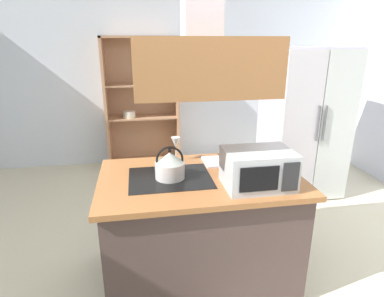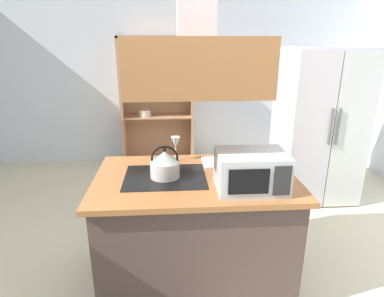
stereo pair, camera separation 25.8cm
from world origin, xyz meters
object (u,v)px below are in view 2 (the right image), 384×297
object	(u,v)px
refrigerator	(318,126)
wine_glass_on_counter	(176,143)
kettle	(165,164)
dish_cabinet	(158,110)
cutting_board	(224,162)
microwave	(251,171)

from	to	relation	value
refrigerator	wine_glass_on_counter	size ratio (longest dim) A/B	8.72
refrigerator	kettle	world-z (taller)	refrigerator
refrigerator	dish_cabinet	world-z (taller)	dish_cabinet
cutting_board	microwave	size ratio (longest dim) A/B	0.74
microwave	wine_glass_on_counter	world-z (taller)	microwave
refrigerator	microwave	distance (m)	2.03
dish_cabinet	microwave	distance (m)	2.99
refrigerator	dish_cabinet	bearing A→B (deg)	146.80
kettle	wine_glass_on_counter	size ratio (longest dim) A/B	1.18
wine_glass_on_counter	dish_cabinet	bearing A→B (deg)	95.61
dish_cabinet	wine_glass_on_counter	xyz separation A→B (m)	(0.23, -2.31, 0.20)
microwave	cutting_board	bearing A→B (deg)	101.90
dish_cabinet	cutting_board	xyz separation A→B (m)	(0.62, -2.41, 0.06)
microwave	dish_cabinet	bearing A→B (deg)	103.99
kettle	cutting_board	distance (m)	0.55
wine_glass_on_counter	refrigerator	bearing A→B (deg)	31.37
kettle	microwave	size ratio (longest dim) A/B	0.53
cutting_board	wine_glass_on_counter	world-z (taller)	wine_glass_on_counter
kettle	wine_glass_on_counter	world-z (taller)	kettle
dish_cabinet	kettle	world-z (taller)	dish_cabinet
cutting_board	wine_glass_on_counter	xyz separation A→B (m)	(-0.39, 0.10, 0.14)
kettle	dish_cabinet	bearing A→B (deg)	93.02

